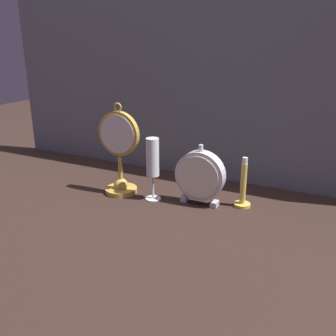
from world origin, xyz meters
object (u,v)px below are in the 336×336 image
pocket_watch_on_stand (120,156)px  champagne_flute (153,162)px  mantel_clock_silver (200,176)px  brass_candlestick (243,190)px

pocket_watch_on_stand → champagne_flute: pocket_watch_on_stand is taller
mantel_clock_silver → brass_candlestick: size_ratio=1.22×
pocket_watch_on_stand → brass_candlestick: 0.42m
champagne_flute → brass_candlestick: champagne_flute is taller
brass_candlestick → mantel_clock_silver: bearing=-161.5°
champagne_flute → brass_candlestick: bearing=14.9°
brass_candlestick → champagne_flute: bearing=-165.1°
mantel_clock_silver → brass_candlestick: bearing=18.5°
mantel_clock_silver → pocket_watch_on_stand: bearing=-173.8°
pocket_watch_on_stand → mantel_clock_silver: size_ratio=1.58×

